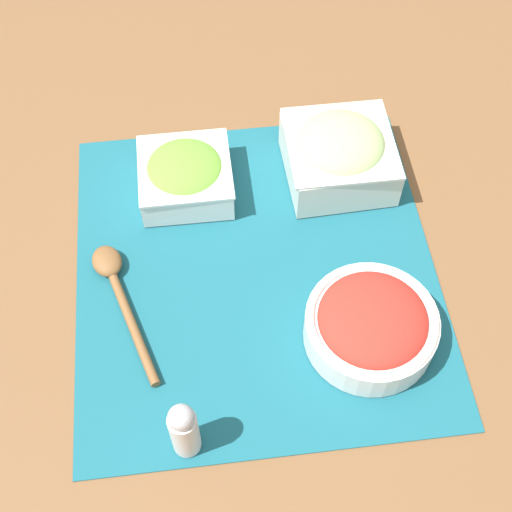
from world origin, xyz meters
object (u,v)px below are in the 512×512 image
at_px(pepper_shaker, 184,429).
at_px(wooden_spoon, 116,285).
at_px(lettuce_bowl, 185,174).
at_px(tomato_bowl, 371,324).
at_px(cucumber_bowl, 339,153).

bearing_deg(pepper_shaker, wooden_spoon, -160.58).
bearing_deg(pepper_shaker, lettuce_bowl, 176.20).
relative_size(tomato_bowl, wooden_spoon, 0.77).
relative_size(cucumber_bowl, wooden_spoon, 0.71).
distance_m(tomato_bowl, pepper_shaker, 0.26).
distance_m(wooden_spoon, pepper_shaker, 0.23).
xyz_separation_m(tomato_bowl, cucumber_bowl, (-0.27, 0.01, 0.01)).
height_order(lettuce_bowl, pepper_shaker, pepper_shaker).
bearing_deg(tomato_bowl, wooden_spoon, -109.16).
xyz_separation_m(lettuce_bowl, pepper_shaker, (0.37, -0.02, 0.02)).
distance_m(lettuce_bowl, cucumber_bowl, 0.22).
bearing_deg(pepper_shaker, tomato_bowl, 115.20).
bearing_deg(cucumber_bowl, pepper_shaker, -32.82).
relative_size(lettuce_bowl, cucumber_bowl, 0.85).
distance_m(tomato_bowl, wooden_spoon, 0.33).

